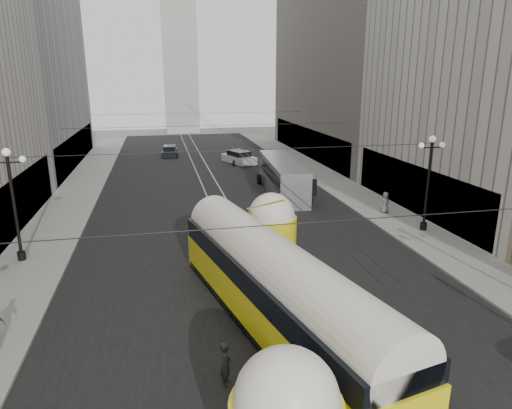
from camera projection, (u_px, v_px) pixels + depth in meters
name	position (u px, v px, depth m)	size (l,w,h in m)	color
road	(213.00, 191.00, 42.10)	(20.00, 85.00, 0.02)	black
sidewalk_left	(82.00, 187.00, 42.96)	(4.00, 72.00, 0.15)	gray
sidewalk_right	(323.00, 176.00, 47.78)	(4.00, 72.00, 0.15)	gray
rail_left	(205.00, 191.00, 41.95)	(0.12, 85.00, 0.04)	gray
rail_right	(221.00, 190.00, 42.25)	(0.12, 85.00, 0.04)	gray
building_left_far	(6.00, 36.00, 48.77)	(12.60, 28.60, 28.60)	#999999
building_right_far	(356.00, 25.00, 56.26)	(12.60, 32.60, 32.60)	#514C47
distant_tower	(179.00, 49.00, 82.72)	(6.00, 6.00, 31.36)	#B2AFA8
lamppost_left_mid	(13.00, 199.00, 24.90)	(1.86, 0.44, 6.37)	black
lamppost_right_mid	(428.00, 178.00, 29.97)	(1.86, 0.44, 6.37)	black
catenary	(214.00, 128.00, 39.57)	(25.00, 72.00, 0.23)	black
streetcar	(276.00, 286.00, 18.61)	(6.17, 17.71, 3.96)	yellow
city_bus	(282.00, 175.00, 40.64)	(3.42, 12.01, 3.01)	#A0A1A5
sedan_white_far	(239.00, 158.00, 54.86)	(3.76, 5.33, 1.56)	#BCBCBC
sedan_dark_far	(170.00, 151.00, 60.07)	(2.19, 4.48, 1.37)	black
pedestrian_crossing_a	(226.00, 364.00, 15.43)	(0.59, 0.39, 1.62)	black
pedestrian_sidewalk_right	(385.00, 203.00, 34.51)	(0.79, 0.49, 1.62)	slate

